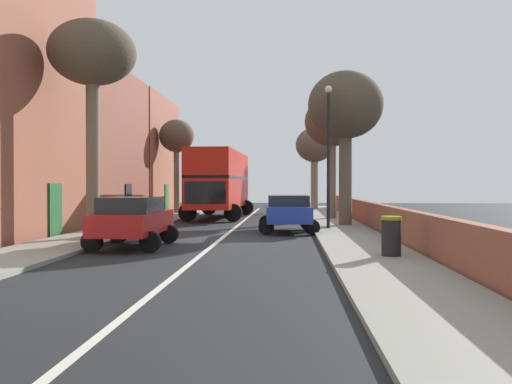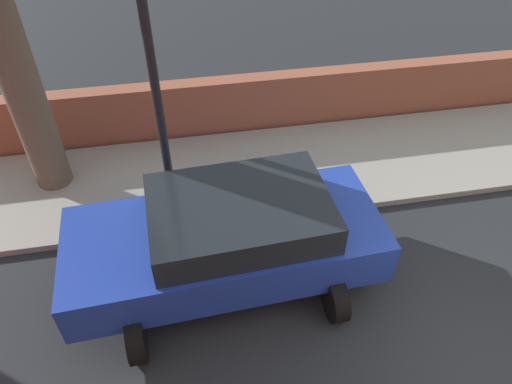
{
  "view_description": "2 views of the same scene",
  "coord_description": "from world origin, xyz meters",
  "views": [
    {
      "loc": [
        2.52,
        -20.4,
        2.02
      ],
      "look_at": [
        0.99,
        5.48,
        1.7
      ],
      "focal_mm": 38.0,
      "sensor_mm": 36.0,
      "label": 1
    },
    {
      "loc": [
        -2.05,
        3.38,
        5.86
      ],
      "look_at": [
        2.24,
        2.59,
        1.96
      ],
      "focal_mm": 33.5,
      "sensor_mm": 36.0,
      "label": 2
    }
  ],
  "objects": [
    {
      "name": "parked_car_blue_right_1",
      "position": [
        2.5,
        2.93,
        0.92
      ],
      "size": [
        2.64,
        4.47,
        1.6
      ],
      "color": "#1E389E",
      "rests_on": "ground"
    },
    {
      "name": "boundary_wall_right",
      "position": [
        6.45,
        0.0,
        0.61
      ],
      "size": [
        0.36,
        54.0,
        1.22
      ],
      "primitive_type": "cube",
      "color": "brown",
      "rests_on": "ground"
    },
    {
      "name": "sidewalk_right",
      "position": [
        4.9,
        0.0,
        0.06
      ],
      "size": [
        2.6,
        60.0,
        0.12
      ],
      "primitive_type": "cube",
      "color": "gray",
      "rests_on": "ground"
    }
  ]
}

